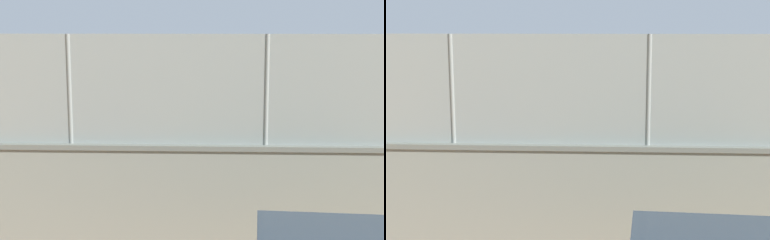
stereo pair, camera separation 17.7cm
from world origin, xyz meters
The scene contains 7 objects.
ground_plane centered at (0.00, 0.00, 0.00)m, with size 260.00×260.00×0.00m, color #A36B42.
perimeter_wall centered at (-0.65, 11.00, 0.80)m, with size 27.68×1.21×1.59m.
fence_panel_on_wall centered at (-0.65, 11.00, 2.44)m, with size 27.18×0.94×1.69m.
player_foreground_swinging centered at (-2.13, 5.62, 1.02)m, with size 0.80×1.28×1.72m.
player_baseline_waiting centered at (-0.93, 1.09, 0.89)m, with size 1.18×0.71×1.52m.
player_at_service_line centered at (0.90, 4.14, 0.98)m, with size 0.74×1.09×1.66m.
sports_ball centered at (-1.69, 7.61, 0.05)m, with size 0.10×0.10×0.10m, color yellow.
Camera 2 is at (-1.83, 19.72, 3.48)m, focal length 54.22 mm.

